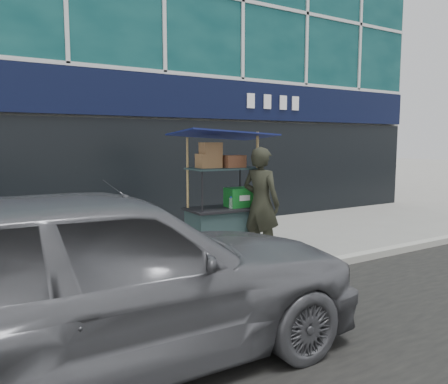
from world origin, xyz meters
TOP-DOWN VIEW (x-y plane):
  - ground at (0.00, 0.00)m, footprint 80.00×80.00m
  - curb at (0.00, -0.20)m, footprint 80.00×0.18m
  - vendor_cart at (-0.15, 1.24)m, footprint 1.62×1.19m
  - vendor_man at (0.27, 0.76)m, footprint 0.65×0.79m
  - parked_car at (-2.98, -1.36)m, footprint 4.76×1.97m

SIDE VIEW (x-z plane):
  - ground at x=0.00m, z-range 0.00..0.00m
  - curb at x=0.00m, z-range 0.00..0.12m
  - vendor_cart at x=-0.15m, z-range -0.32..1.81m
  - parked_car at x=-2.98m, z-range 0.00..1.61m
  - vendor_man at x=0.27m, z-range 0.00..1.84m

